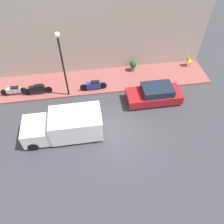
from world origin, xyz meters
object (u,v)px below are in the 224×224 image
delivery_van (64,125)px  motorcycle_black (37,89)px  parked_car (154,94)px  motorcycle_blue (93,85)px  scooter_silver (14,90)px  potted_plant (133,65)px  streetlamp (61,57)px  cafe_chair (189,61)px

delivery_van → motorcycle_black: 4.56m
parked_car → motorcycle_blue: parked_car is taller
motorcycle_blue → scooter_silver: motorcycle_blue is taller
delivery_van → scooter_silver: (4.26, 3.76, -0.40)m
delivery_van → motorcycle_blue: size_ratio=2.36×
potted_plant → streetlamp: bearing=112.3°
delivery_van → motorcycle_blue: delivery_van is taller
motorcycle_black → streetlamp: (-0.43, -2.26, 2.86)m
cafe_chair → delivery_van: bearing=119.1°
cafe_chair → scooter_silver: bearing=96.2°
motorcycle_black → potted_plant: 7.86m
scooter_silver → streetlamp: streetlamp is taller
scooter_silver → cafe_chair: bearing=-83.8°
streetlamp → cafe_chair: size_ratio=5.45×
streetlamp → cafe_chair: bearing=-78.1°
parked_car → scooter_silver: size_ratio=2.02×
delivery_van → motorcycle_blue: 4.49m
scooter_silver → motorcycle_blue: bearing=-93.3°
delivery_van → streetlamp: size_ratio=0.96×
parked_car → delivery_van: size_ratio=0.81×
parked_car → motorcycle_black: size_ratio=1.82×
motorcycle_black → parked_car: bearing=-102.9°
parked_car → potted_plant: bearing=11.6°
delivery_van → streetlamp: streetlamp is taller
scooter_silver → streetlamp: (-0.62, -3.99, 2.92)m
scooter_silver → streetlamp: bearing=-98.8°
streetlamp → potted_plant: (2.21, -5.39, -2.76)m
streetlamp → cafe_chair: (2.15, -10.20, -2.79)m
potted_plant → delivery_van: bearing=136.2°
parked_car → motorcycle_black: bearing=77.1°
parked_car → cafe_chair: parked_car is taller
motorcycle_black → streetlamp: bearing=-100.7°
scooter_silver → motorcycle_black: size_ratio=0.90×
potted_plant → cafe_chair: size_ratio=1.01×
scooter_silver → streetlamp: size_ratio=0.39×
scooter_silver → delivery_van: bearing=-138.6°
parked_car → scooter_silver: parked_car is taller
motorcycle_blue → potted_plant: bearing=-61.0°
motorcycle_blue → parked_car: bearing=-112.8°
delivery_van → streetlamp: 4.43m
parked_car → motorcycle_blue: 4.60m
motorcycle_black → potted_plant: bearing=-76.9°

